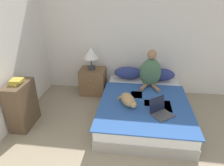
# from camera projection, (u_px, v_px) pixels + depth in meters

# --- Properties ---
(wall_back) EXTENTS (5.19, 0.05, 2.55)m
(wall_back) POSITION_uv_depth(u_px,v_px,m) (140.00, 35.00, 4.17)
(wall_back) COLOR silver
(wall_back) RESTS_ON ground_plane
(bed) EXTENTS (1.55, 2.02, 0.37)m
(bed) POSITION_uv_depth(u_px,v_px,m) (144.00, 108.00, 3.66)
(bed) COLOR #9E998E
(bed) RESTS_ON ground_plane
(pillow_near) EXTENTS (0.61, 0.27, 0.27)m
(pillow_near) POSITION_uv_depth(u_px,v_px,m) (128.00, 73.00, 4.32)
(pillow_near) COLOR navy
(pillow_near) RESTS_ON bed
(pillow_far) EXTENTS (0.61, 0.27, 0.27)m
(pillow_far) POSITION_uv_depth(u_px,v_px,m) (160.00, 74.00, 4.25)
(pillow_far) COLOR navy
(pillow_far) RESTS_ON bed
(person_sitting) EXTENTS (0.42, 0.41, 0.76)m
(person_sitting) POSITION_uv_depth(u_px,v_px,m) (150.00, 71.00, 3.92)
(person_sitting) COLOR #476B4C
(person_sitting) RESTS_ON bed
(cat_tabby) EXTENTS (0.37, 0.56, 0.20)m
(cat_tabby) POSITION_uv_depth(u_px,v_px,m) (128.00, 100.00, 3.36)
(cat_tabby) COLOR tan
(cat_tabby) RESTS_ON bed
(laptop_open) EXTENTS (0.42, 0.42, 0.25)m
(laptop_open) POSITION_uv_depth(u_px,v_px,m) (161.00, 111.00, 3.13)
(laptop_open) COLOR #424247
(laptop_open) RESTS_ON bed
(nightstand) EXTENTS (0.54, 0.45, 0.57)m
(nightstand) POSITION_uv_depth(u_px,v_px,m) (93.00, 81.00, 4.46)
(nightstand) COLOR brown
(nightstand) RESTS_ON ground_plane
(table_lamp) EXTENTS (0.32, 0.32, 0.49)m
(table_lamp) POSITION_uv_depth(u_px,v_px,m) (91.00, 54.00, 4.18)
(table_lamp) COLOR #38383D
(table_lamp) RESTS_ON nightstand
(bookshelf) EXTENTS (0.29, 0.55, 0.80)m
(bookshelf) POSITION_uv_depth(u_px,v_px,m) (22.00, 105.00, 3.35)
(bookshelf) COLOR brown
(bookshelf) RESTS_ON ground_plane
(book_stack_top) EXTENTS (0.19, 0.24, 0.07)m
(book_stack_top) POSITION_uv_depth(u_px,v_px,m) (17.00, 81.00, 3.16)
(book_stack_top) COLOR gold
(book_stack_top) RESTS_ON bookshelf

